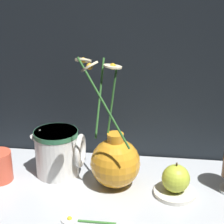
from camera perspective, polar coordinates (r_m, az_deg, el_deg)
The scene contains 7 objects.
ground_plane at distance 0.95m, azimuth -0.16°, elevation -12.06°, with size 6.00×6.00×0.00m, color black.
shelf at distance 0.94m, azimuth -0.16°, elevation -11.75°, with size 0.77×0.36×0.01m.
vase_with_flowers at distance 0.92m, azimuth 0.46°, elevation -7.44°, with size 0.16×0.20×0.34m.
ceramic_pitcher at distance 0.98m, azimuth -8.25°, elevation -5.84°, with size 0.14×0.11×0.13m.
saucer_plate at distance 0.93m, azimuth 9.55°, elevation -12.00°, with size 0.10×0.10×0.01m.
orange_fruit at distance 0.91m, azimuth 9.69°, elevation -9.95°, with size 0.07×0.07×0.07m.
loose_daisy at distance 0.83m, azimuth -5.50°, elevation -16.08°, with size 0.12×0.04×0.01m.
Camera 1 is at (0.11, -0.79, 0.51)m, focal length 60.00 mm.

